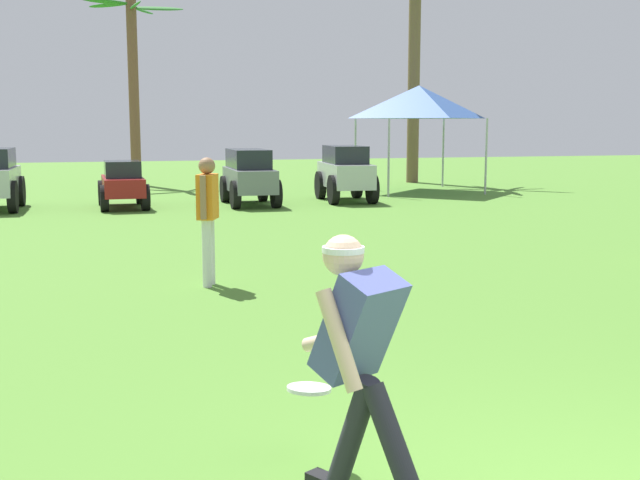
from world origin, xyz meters
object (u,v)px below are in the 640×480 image
teammate_near_sideline (208,209)px  palm_tree_far_left (133,74)px  parked_car_slot_c (123,184)px  parked_car_slot_e (345,172)px  parked_car_slot_d (249,175)px  event_tent (419,102)px  frisbee_thrower (360,359)px  palm_tree_left_of_centre (414,58)px  frisbee_in_flight (309,389)px

teammate_near_sideline → palm_tree_far_left: (-0.05, 16.77, 2.55)m
parked_car_slot_c → parked_car_slot_e: size_ratio=0.92×
parked_car_slot_d → palm_tree_far_left: (-2.33, 7.24, 2.77)m
parked_car_slot_c → event_tent: (8.39, 2.40, 2.00)m
frisbee_thrower → palm_tree_left_of_centre: bearing=67.3°
parked_car_slot_e → palm_tree_left_of_centre: bearing=53.8°
frisbee_thrower → frisbee_in_flight: size_ratio=3.89×
parked_car_slot_d → teammate_near_sideline: bearing=-103.4°
palm_tree_far_left → event_tent: bearing=-31.5°
frisbee_thrower → parked_car_slot_d: (2.32, 15.46, -0.07)m
parked_car_slot_c → parked_car_slot_e: (5.50, 0.15, 0.18)m
frisbee_thrower → teammate_near_sideline: size_ratio=0.91×
parked_car_slot_e → teammate_near_sideline: bearing=-116.1°
frisbee_in_flight → palm_tree_left_of_centre: bearing=66.4°
event_tent → parked_car_slot_c: bearing=-164.1°
palm_tree_far_left → palm_tree_left_of_centre: (8.95, -1.38, 0.59)m
palm_tree_left_of_centre → parked_car_slot_c: bearing=-149.0°
teammate_near_sideline → parked_car_slot_c: size_ratio=0.70×
parked_car_slot_e → event_tent: size_ratio=0.79×
teammate_near_sideline → palm_tree_left_of_centre: bearing=60.0°
parked_car_slot_c → parked_car_slot_e: 5.50m
frisbee_in_flight → palm_tree_far_left: bearing=89.8°
frisbee_thrower → parked_car_slot_d: bearing=81.5°
teammate_near_sideline → parked_car_slot_d: (2.28, 9.54, -0.22)m
parked_car_slot_e → palm_tree_left_of_centre: size_ratio=0.34×
frisbee_in_flight → parked_car_slot_e: bearing=71.9°
frisbee_thrower → palm_tree_far_left: (-0.01, 22.70, 2.69)m
parked_car_slot_d → parked_car_slot_e: size_ratio=1.00×
frisbee_thrower → parked_car_slot_c: size_ratio=0.64×
frisbee_in_flight → parked_car_slot_e: parked_car_slot_e is taller
parked_car_slot_e → palm_tree_far_left: 8.94m
teammate_near_sideline → frisbee_thrower: bearing=-90.4°
parked_car_slot_d → event_tent: bearing=24.7°
frisbee_thrower → teammate_near_sideline: 5.93m
palm_tree_left_of_centre → palm_tree_far_left: bearing=171.2°
parked_car_slot_d → frisbee_thrower: bearing=-98.5°
frisbee_thrower → parked_car_slot_c: 15.57m
frisbee_in_flight → parked_car_slot_e: 15.91m
parked_car_slot_d → frisbee_in_flight: bearing=-99.3°
event_tent → parked_car_slot_e: bearing=-142.2°
frisbee_in_flight → palm_tree_left_of_centre: 22.91m
frisbee_in_flight → palm_tree_far_left: 22.32m
parked_car_slot_e → palm_tree_left_of_centre: palm_tree_left_of_centre is taller
parked_car_slot_d → palm_tree_far_left: bearing=107.9°
palm_tree_far_left → palm_tree_left_of_centre: size_ratio=0.84×
parked_car_slot_e → palm_tree_far_left: (-4.85, 7.00, 2.75)m
frisbee_in_flight → parked_car_slot_d: parked_car_slot_d is taller
parked_car_slot_d → parked_car_slot_e: bearing=5.5°
parked_car_slot_e → palm_tree_left_of_centre: (4.10, 5.61, 3.34)m
palm_tree_far_left → event_tent: (7.75, -4.75, -0.93)m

